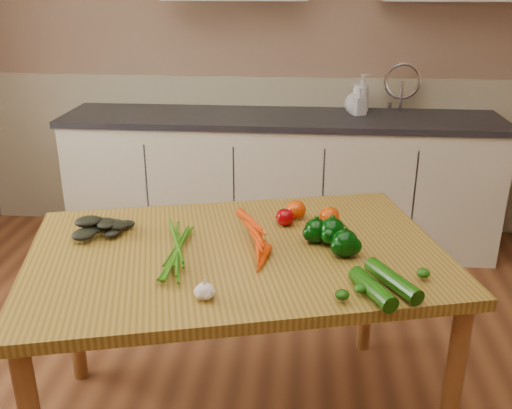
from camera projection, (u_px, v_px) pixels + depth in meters
The scene contains 17 objects.
room at pixel (188, 148), 1.72m from camera, with size 4.04×5.04×2.64m.
counter_run at pixel (282, 180), 3.86m from camera, with size 2.84×0.64×1.14m.
table at pixel (237, 271), 2.12m from camera, with size 1.69×1.30×0.80m.
soap_bottle_a at pixel (362, 94), 3.70m from camera, with size 0.10×0.10×0.26m, color silver.
soap_bottle_b at pixel (359, 102), 3.68m from camera, with size 0.08×0.08×0.17m, color silver.
soap_bottle_c at pixel (356, 99), 3.71m from camera, with size 0.15×0.15×0.19m, color silver.
carrot_bunch at pixel (230, 241), 2.06m from camera, with size 0.28×0.21×0.07m, color #E03D05, non-canonical shape.
leafy_greens at pixel (105, 221), 2.19m from camera, with size 0.21×0.19×0.11m, color black, non-canonical shape.
garlic_bulb at pixel (205, 291), 1.75m from camera, with size 0.06×0.06×0.05m, color white.
pepper_a at pixel (316, 231), 2.13m from camera, with size 0.09×0.09×0.09m, color black.
pepper_b at pixel (332, 231), 2.11m from camera, with size 0.10×0.10×0.10m, color black.
pepper_c at pixel (345, 243), 2.02m from camera, with size 0.10×0.10×0.10m, color black.
tomato_a at pixel (285, 217), 2.28m from camera, with size 0.08×0.08×0.07m, color #890206.
tomato_b at pixel (296, 210), 2.34m from camera, with size 0.08×0.08×0.08m, color #D03C05.
tomato_c at pixel (329, 216), 2.29m from camera, with size 0.08×0.08×0.07m, color #D03C05.
zucchini_a at pixel (393, 280), 1.81m from camera, with size 0.05×0.05×0.24m, color #114307.
zucchini_b at pixel (372, 289), 1.76m from camera, with size 0.06×0.06×0.21m, color #114307.
Camera 1 is at (0.35, -1.46, 1.72)m, focal length 40.00 mm.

